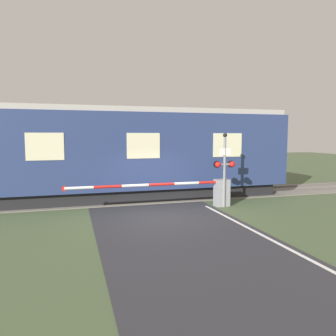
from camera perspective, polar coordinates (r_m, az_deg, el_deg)
ground_plane at (r=12.53m, az=-1.39°, el=-8.29°), size 80.00×80.00×0.00m
track_bed at (r=16.05m, az=-4.85°, el=-5.14°), size 36.00×3.20×0.13m
train at (r=15.76m, az=-5.43°, el=2.60°), size 14.65×2.98×4.29m
crossing_barrier at (r=14.01m, az=6.90°, el=-4.00°), size 6.86×0.44×1.16m
signal_post at (r=13.93m, az=9.85°, el=0.48°), size 0.96×0.26×3.13m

